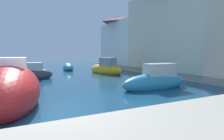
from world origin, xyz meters
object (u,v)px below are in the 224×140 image
at_px(moored_boat_3, 28,74).
at_px(moored_boat_6, 68,68).
at_px(moored_boat_0, 0,70).
at_px(moored_boat_8, 155,81).
at_px(waterfront_building_main, 181,25).
at_px(waterfront_building_annex, 132,40).
at_px(moored_boat_5, 9,89).
at_px(moored_boat_7, 106,69).

distance_m(moored_boat_3, moored_boat_6, 7.80).
height_order(moored_boat_0, moored_boat_8, moored_boat_0).
bearing_deg(moored_boat_3, moored_boat_6, -126.79).
distance_m(waterfront_building_main, waterfront_building_annex, 9.01).
bearing_deg(moored_boat_5, waterfront_building_annex, 136.22).
distance_m(moored_boat_5, waterfront_building_annex, 20.27).
bearing_deg(moored_boat_8, waterfront_building_main, -145.79).
xyz_separation_m(moored_boat_5, moored_boat_7, (7.86, 8.24, -0.16)).
bearing_deg(moored_boat_3, moored_boat_0, -64.43).
xyz_separation_m(moored_boat_5, moored_boat_8, (7.40, 0.02, -0.19)).
xyz_separation_m(moored_boat_0, moored_boat_7, (9.41, -3.37, -0.00)).
xyz_separation_m(moored_boat_7, waterfront_building_annex, (6.56, 5.61, 3.50)).
distance_m(moored_boat_3, waterfront_building_main, 14.54).
bearing_deg(moored_boat_6, waterfront_building_main, -126.50).
bearing_deg(waterfront_building_annex, moored_boat_0, -172.01).
bearing_deg(moored_boat_8, moored_boat_7, -93.68).
bearing_deg(waterfront_building_main, moored_boat_0, 157.13).
distance_m(moored_boat_7, waterfront_building_annex, 9.31).
relative_size(moored_boat_5, waterfront_building_main, 0.55).
xyz_separation_m(moored_boat_8, waterfront_building_annex, (7.02, 13.83, 3.53)).
height_order(moored_boat_7, waterfront_building_annex, waterfront_building_annex).
bearing_deg(moored_boat_6, moored_boat_0, 112.76).
height_order(moored_boat_7, waterfront_building_main, waterfront_building_main).
relative_size(moored_boat_8, waterfront_building_main, 0.42).
xyz_separation_m(moored_boat_0, waterfront_building_annex, (15.97, 2.24, 3.50)).
relative_size(moored_boat_3, moored_boat_8, 0.90).
bearing_deg(moored_boat_0, waterfront_building_main, 44.96).
distance_m(moored_boat_0, waterfront_building_main, 17.86).
bearing_deg(moored_boat_8, moored_boat_6, -81.34).
height_order(moored_boat_0, waterfront_building_main, waterfront_building_main).
relative_size(moored_boat_7, waterfront_building_main, 0.44).
distance_m(moored_boat_0, moored_boat_5, 11.71).
distance_m(moored_boat_5, moored_boat_7, 11.39).
height_order(moored_boat_3, moored_boat_8, moored_boat_8).
relative_size(moored_boat_6, waterfront_building_annex, 0.37).
bearing_deg(moored_boat_7, waterfront_building_main, -136.48).
bearing_deg(waterfront_building_annex, moored_boat_5, -136.15).
relative_size(moored_boat_5, moored_boat_6, 1.75).
height_order(moored_boat_6, waterfront_building_annex, waterfront_building_annex).
relative_size(moored_boat_3, moored_boat_5, 0.68).
bearing_deg(moored_boat_3, moored_boat_8, 131.29).
bearing_deg(moored_boat_5, moored_boat_8, 92.52).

